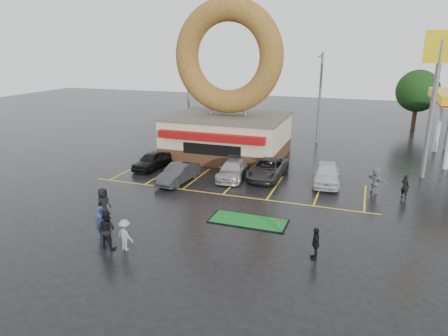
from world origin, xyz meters
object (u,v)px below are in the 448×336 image
(person_blue, at_px, (101,223))
(dumpster, at_px, (182,145))
(car_black, at_px, (152,160))
(streetlight_mid, at_px, (320,96))
(streetlight_left, at_px, (188,92))
(car_white, at_px, (327,173))
(person_cameraman, at_px, (316,243))
(car_grey, at_px, (268,169))
(shell_sign, at_px, (437,78))
(putting_green, at_px, (248,221))
(donut_shop, at_px, (228,107))
(car_dgrey, at_px, (178,173))
(car_silver, at_px, (233,170))

(person_blue, height_order, dumpster, person_blue)
(car_black, height_order, person_blue, person_blue)
(streetlight_mid, bearing_deg, streetlight_left, -175.91)
(car_white, bearing_deg, person_cameraman, -91.77)
(car_grey, bearing_deg, streetlight_mid, 83.16)
(shell_sign, xyz_separation_m, person_cameraman, (-6.10, -15.09, -6.60))
(car_grey, bearing_deg, dumpster, 155.44)
(person_cameraman, bearing_deg, dumpster, -151.29)
(putting_green, bearing_deg, car_black, 144.69)
(shell_sign, relative_size, streetlight_left, 1.18)
(shell_sign, bearing_deg, donut_shop, 176.53)
(car_grey, xyz_separation_m, putting_green, (0.89, -8.17, -0.66))
(car_dgrey, bearing_deg, donut_shop, 89.21)
(shell_sign, bearing_deg, car_dgrey, -156.65)
(streetlight_mid, relative_size, putting_green, 2.05)
(streetlight_left, relative_size, streetlight_mid, 1.00)
(shell_sign, relative_size, car_black, 2.64)
(person_cameraman, relative_size, putting_green, 0.35)
(car_silver, height_order, person_cameraman, person_cameraman)
(donut_shop, xyz_separation_m, streetlight_mid, (7.00, 7.95, 0.32))
(shell_sign, distance_m, putting_green, 17.48)
(car_black, height_order, dumpster, car_black)
(putting_green, bearing_deg, car_white, 67.12)
(car_silver, distance_m, person_blue, 12.14)
(donut_shop, bearing_deg, car_silver, -67.45)
(streetlight_left, xyz_separation_m, car_silver, (9.48, -12.92, -4.13))
(person_cameraman, bearing_deg, person_blue, -94.80)
(car_grey, relative_size, person_blue, 2.86)
(dumpster, bearing_deg, person_cameraman, -40.36)
(streetlight_left, relative_size, car_dgrey, 2.17)
(shell_sign, distance_m, car_white, 10.24)
(car_white, height_order, putting_green, car_white)
(streetlight_left, distance_m, car_silver, 16.55)
(car_grey, xyz_separation_m, person_blue, (-5.63, -12.72, 0.18))
(shell_sign, distance_m, car_silver, 15.91)
(car_black, bearing_deg, donut_shop, 58.20)
(streetlight_left, bearing_deg, car_black, -78.79)
(car_grey, bearing_deg, car_silver, -155.42)
(streetlight_mid, height_order, car_grey, streetlight_mid)
(car_white, relative_size, putting_green, 1.04)
(shell_sign, xyz_separation_m, car_white, (-6.72, -4.00, -6.60))
(streetlight_mid, bearing_deg, dumpster, -144.68)
(donut_shop, relative_size, car_dgrey, 3.26)
(car_white, distance_m, person_cameraman, 11.11)
(car_black, relative_size, person_cameraman, 2.58)
(donut_shop, height_order, dumpster, donut_shop)
(car_dgrey, distance_m, person_blue, 9.41)
(streetlight_mid, distance_m, putting_green, 21.65)
(car_grey, bearing_deg, putting_green, -81.51)
(streetlight_left, xyz_separation_m, car_white, (16.28, -11.92, -4.01))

